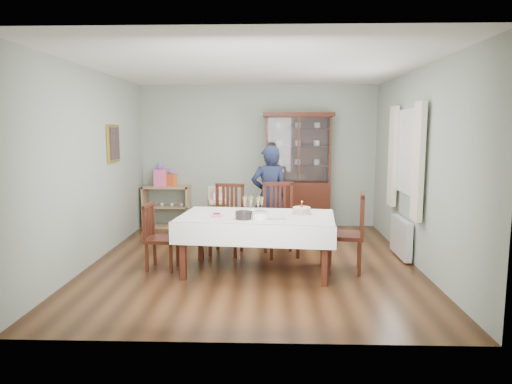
{
  "coord_description": "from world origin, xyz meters",
  "views": [
    {
      "loc": [
        0.24,
        -6.29,
        1.86
      ],
      "look_at": [
        0.03,
        0.2,
        0.97
      ],
      "focal_mm": 32.0,
      "sensor_mm": 36.0,
      "label": 1
    }
  ],
  "objects_px": {
    "chair_end_right": "(346,248)",
    "gift_bag_orange": "(171,178)",
    "woman": "(269,196)",
    "chair_far_left": "(227,233)",
    "china_cabinet": "(298,169)",
    "chair_end_left": "(161,250)",
    "dining_table": "(257,243)",
    "sideboard": "(167,207)",
    "high_chair": "(218,220)",
    "champagne_tray": "(253,209)",
    "birthday_cake": "(302,211)",
    "gift_bag_pink": "(160,176)",
    "chair_far_right": "(281,234)"
  },
  "relations": [
    {
      "from": "champagne_tray",
      "to": "gift_bag_pink",
      "type": "bearing_deg",
      "value": 125.35
    },
    {
      "from": "gift_bag_pink",
      "to": "gift_bag_orange",
      "type": "bearing_deg",
      "value": 0.0
    },
    {
      "from": "china_cabinet",
      "to": "chair_end_left",
      "type": "height_order",
      "value": "china_cabinet"
    },
    {
      "from": "chair_end_right",
      "to": "champagne_tray",
      "type": "relative_size",
      "value": 2.76
    },
    {
      "from": "dining_table",
      "to": "chair_far_right",
      "type": "height_order",
      "value": "chair_far_right"
    },
    {
      "from": "chair_end_right",
      "to": "champagne_tray",
      "type": "distance_m",
      "value": 1.34
    },
    {
      "from": "sideboard",
      "to": "china_cabinet",
      "type": "bearing_deg",
      "value": -0.49
    },
    {
      "from": "woman",
      "to": "gift_bag_pink",
      "type": "relative_size",
      "value": 3.71
    },
    {
      "from": "high_chair",
      "to": "gift_bag_orange",
      "type": "bearing_deg",
      "value": 116.7
    },
    {
      "from": "high_chair",
      "to": "sideboard",
      "type": "bearing_deg",
      "value": 119.05
    },
    {
      "from": "chair_far_left",
      "to": "champagne_tray",
      "type": "height_order",
      "value": "chair_far_left"
    },
    {
      "from": "dining_table",
      "to": "high_chair",
      "type": "relative_size",
      "value": 2.17
    },
    {
      "from": "chair_far_right",
      "to": "gift_bag_orange",
      "type": "bearing_deg",
      "value": 123.47
    },
    {
      "from": "sideboard",
      "to": "birthday_cake",
      "type": "bearing_deg",
      "value": -48.35
    },
    {
      "from": "chair_far_left",
      "to": "gift_bag_pink",
      "type": "height_order",
      "value": "gift_bag_pink"
    },
    {
      "from": "high_chair",
      "to": "champagne_tray",
      "type": "xyz_separation_m",
      "value": [
        0.63,
        -1.44,
        0.45
      ]
    },
    {
      "from": "dining_table",
      "to": "gift_bag_orange",
      "type": "height_order",
      "value": "gift_bag_orange"
    },
    {
      "from": "high_chair",
      "to": "champagne_tray",
      "type": "bearing_deg",
      "value": -80.66
    },
    {
      "from": "sideboard",
      "to": "chair_end_right",
      "type": "bearing_deg",
      "value": -41.69
    },
    {
      "from": "chair_far_left",
      "to": "woman",
      "type": "relative_size",
      "value": 0.65
    },
    {
      "from": "champagne_tray",
      "to": "birthday_cake",
      "type": "relative_size",
      "value": 1.41
    },
    {
      "from": "chair_far_left",
      "to": "gift_bag_pink",
      "type": "relative_size",
      "value": 2.39
    },
    {
      "from": "sideboard",
      "to": "champagne_tray",
      "type": "xyz_separation_m",
      "value": [
        1.76,
        -2.65,
        0.43
      ]
    },
    {
      "from": "sideboard",
      "to": "chair_far_right",
      "type": "xyz_separation_m",
      "value": [
        2.15,
        -1.93,
        -0.08
      ]
    },
    {
      "from": "gift_bag_pink",
      "to": "gift_bag_orange",
      "type": "height_order",
      "value": "gift_bag_pink"
    },
    {
      "from": "dining_table",
      "to": "chair_far_right",
      "type": "relative_size",
      "value": 1.95
    },
    {
      "from": "birthday_cake",
      "to": "woman",
      "type": "bearing_deg",
      "value": 106.7
    },
    {
      "from": "sideboard",
      "to": "birthday_cake",
      "type": "relative_size",
      "value": 3.35
    },
    {
      "from": "china_cabinet",
      "to": "gift_bag_orange",
      "type": "height_order",
      "value": "china_cabinet"
    },
    {
      "from": "chair_far_left",
      "to": "chair_far_right",
      "type": "xyz_separation_m",
      "value": [
        0.82,
        -0.08,
        0.01
      ]
    },
    {
      "from": "birthday_cake",
      "to": "chair_far_right",
      "type": "bearing_deg",
      "value": 108.06
    },
    {
      "from": "china_cabinet",
      "to": "chair_end_left",
      "type": "relative_size",
      "value": 2.46
    },
    {
      "from": "chair_end_right",
      "to": "gift_bag_pink",
      "type": "bearing_deg",
      "value": -120.94
    },
    {
      "from": "chair_far_right",
      "to": "chair_end_right",
      "type": "distance_m",
      "value": 1.12
    },
    {
      "from": "dining_table",
      "to": "high_chair",
      "type": "bearing_deg",
      "value": 114.03
    },
    {
      "from": "china_cabinet",
      "to": "sideboard",
      "type": "height_order",
      "value": "china_cabinet"
    },
    {
      "from": "dining_table",
      "to": "high_chair",
      "type": "distance_m",
      "value": 1.68
    },
    {
      "from": "woman",
      "to": "chair_far_left",
      "type": "bearing_deg",
      "value": 32.17
    },
    {
      "from": "chair_far_left",
      "to": "birthday_cake",
      "type": "distance_m",
      "value": 1.45
    },
    {
      "from": "sideboard",
      "to": "chair_far_left",
      "type": "height_order",
      "value": "chair_far_left"
    },
    {
      "from": "chair_far_right",
      "to": "gift_bag_orange",
      "type": "relative_size",
      "value": 3.23
    },
    {
      "from": "china_cabinet",
      "to": "gift_bag_pink",
      "type": "distance_m",
      "value": 2.61
    },
    {
      "from": "birthday_cake",
      "to": "gift_bag_pink",
      "type": "distance_m",
      "value": 3.67
    },
    {
      "from": "chair_end_right",
      "to": "gift_bag_orange",
      "type": "bearing_deg",
      "value": -122.94
    },
    {
      "from": "dining_table",
      "to": "chair_far_left",
      "type": "height_order",
      "value": "chair_far_left"
    },
    {
      "from": "chair_end_left",
      "to": "chair_end_right",
      "type": "height_order",
      "value": "chair_end_right"
    },
    {
      "from": "chair_far_left",
      "to": "chair_far_right",
      "type": "bearing_deg",
      "value": 5.06
    },
    {
      "from": "champagne_tray",
      "to": "birthday_cake",
      "type": "distance_m",
      "value": 0.64
    },
    {
      "from": "chair_end_left",
      "to": "gift_bag_orange",
      "type": "relative_size",
      "value": 2.65
    },
    {
      "from": "chair_far_left",
      "to": "dining_table",
      "type": "bearing_deg",
      "value": -50.76
    }
  ]
}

